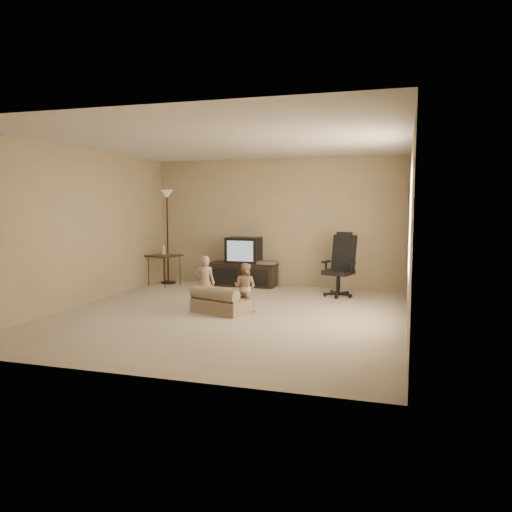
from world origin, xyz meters
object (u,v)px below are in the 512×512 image
(side_table, at_px, (164,256))
(child_sofa, at_px, (219,303))
(floor_lamp, at_px, (167,215))
(toddler_left, at_px, (205,283))
(office_chair, at_px, (340,273))
(toddler_right, at_px, (245,287))
(tv_stand, at_px, (244,266))

(side_table, xyz_separation_m, child_sofa, (1.97, -2.12, -0.43))
(floor_lamp, xyz_separation_m, toddler_left, (1.72, -2.20, -0.97))
(office_chair, bearing_deg, child_sofa, -110.27)
(side_table, height_order, toddler_right, side_table)
(child_sofa, height_order, toddler_right, toddler_right)
(toddler_left, bearing_deg, side_table, -63.52)
(side_table, height_order, floor_lamp, floor_lamp)
(side_table, height_order, child_sofa, side_table)
(office_chair, distance_m, side_table, 3.53)
(floor_lamp, relative_size, toddler_left, 2.27)
(side_table, height_order, toddler_left, toddler_left)
(tv_stand, height_order, office_chair, office_chair)
(toddler_left, xyz_separation_m, toddler_right, (0.61, 0.09, -0.05))
(side_table, bearing_deg, floor_lamp, 97.37)
(tv_stand, bearing_deg, toddler_left, -86.29)
(tv_stand, distance_m, toddler_left, 2.33)
(toddler_left, distance_m, toddler_right, 0.62)
(floor_lamp, distance_m, child_sofa, 3.32)
(floor_lamp, bearing_deg, office_chair, -6.82)
(tv_stand, bearing_deg, child_sofa, -80.02)
(office_chair, bearing_deg, toddler_left, -117.29)
(child_sofa, xyz_separation_m, toddler_left, (-0.28, 0.15, 0.26))
(floor_lamp, bearing_deg, side_table, -82.63)
(floor_lamp, bearing_deg, toddler_left, -51.99)
(tv_stand, distance_m, side_table, 1.61)
(toddler_right, bearing_deg, tv_stand, -61.90)
(office_chair, bearing_deg, floor_lamp, -168.29)
(tv_stand, height_order, child_sofa, tv_stand)
(tv_stand, xyz_separation_m, side_table, (-1.56, -0.35, 0.19))
(office_chair, distance_m, floor_lamp, 3.71)
(side_table, relative_size, floor_lamp, 0.43)
(child_sofa, bearing_deg, toddler_left, 170.28)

